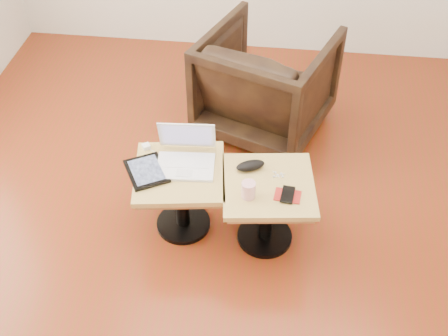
# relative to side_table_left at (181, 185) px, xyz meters

# --- Properties ---
(room_shell) EXTENTS (4.52, 4.52, 2.71)m
(room_shell) POSITION_rel_side_table_left_xyz_m (0.45, -0.11, 1.01)
(room_shell) COLOR #692D0F
(room_shell) RESTS_ON ground
(side_table_left) EXTENTS (0.57, 0.57, 0.46)m
(side_table_left) POSITION_rel_side_table_left_xyz_m (0.00, 0.00, 0.00)
(side_table_left) COLOR black
(side_table_left) RESTS_ON ground
(side_table_right) EXTENTS (0.56, 0.56, 0.46)m
(side_table_right) POSITION_rel_side_table_left_xyz_m (0.50, -0.04, 0.00)
(side_table_right) COLOR black
(side_table_right) RESTS_ON ground
(laptop) EXTENTS (0.34, 0.31, 0.23)m
(laptop) POSITION_rel_side_table_left_xyz_m (0.02, 0.08, 0.16)
(laptop) COLOR white
(laptop) RESTS_ON side_table_left
(tablet) EXTENTS (0.30, 0.32, 0.02)m
(tablet) POSITION_rel_side_table_left_xyz_m (-0.18, -0.03, 0.12)
(tablet) COLOR black
(tablet) RESTS_ON side_table_left
(charging_adapter) EXTENTS (0.06, 0.06, 0.03)m
(charging_adapter) POSITION_rel_side_table_left_xyz_m (-0.23, 0.17, 0.13)
(charging_adapter) COLOR white
(charging_adapter) RESTS_ON side_table_left
(glasses_case) EXTENTS (0.18, 0.13, 0.05)m
(glasses_case) POSITION_rel_side_table_left_xyz_m (0.39, 0.06, 0.14)
(glasses_case) COLOR black
(glasses_case) RESTS_ON side_table_right
(striped_cup) EXTENTS (0.08, 0.08, 0.10)m
(striped_cup) POSITION_rel_side_table_left_xyz_m (0.40, -0.15, 0.16)
(striped_cup) COLOR #ED6376
(striped_cup) RESTS_ON side_table_right
(earbuds_tangle) EXTENTS (0.07, 0.05, 0.01)m
(earbuds_tangle) POSITION_rel_side_table_left_xyz_m (0.55, 0.03, 0.12)
(earbuds_tangle) COLOR white
(earbuds_tangle) RESTS_ON side_table_right
(phone_on_sleeve) EXTENTS (0.15, 0.13, 0.02)m
(phone_on_sleeve) POSITION_rel_side_table_left_xyz_m (0.61, -0.12, 0.12)
(phone_on_sleeve) COLOR maroon
(phone_on_sleeve) RESTS_ON side_table_right
(armchair) EXTENTS (1.05, 1.07, 0.76)m
(armchair) POSITION_rel_side_table_left_xyz_m (0.42, 1.03, 0.04)
(armchair) COLOR black
(armchair) RESTS_ON ground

